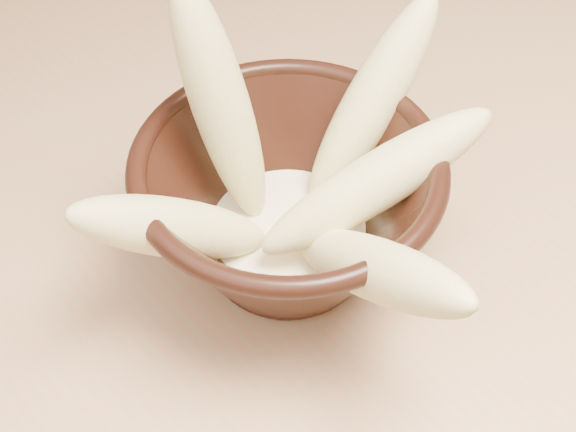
# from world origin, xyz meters

# --- Properties ---
(table) EXTENTS (1.20, 0.80, 0.75)m
(table) POSITION_xyz_m (0.00, 0.00, 0.67)
(table) COLOR tan
(table) RESTS_ON ground
(bowl) EXTENTS (0.21, 0.21, 0.11)m
(bowl) POSITION_xyz_m (0.14, -0.15, 0.82)
(bowl) COLOR black
(bowl) RESTS_ON table
(milk_puddle) EXTENTS (0.12, 0.12, 0.02)m
(milk_puddle) POSITION_xyz_m (0.14, -0.15, 0.79)
(milk_puddle) COLOR #FFF2CD
(milk_puddle) RESTS_ON bowl
(banana_upright) EXTENTS (0.05, 0.10, 0.18)m
(banana_upright) POSITION_xyz_m (0.13, -0.09, 0.88)
(banana_upright) COLOR #D2C57C
(banana_upright) RESTS_ON bowl
(banana_left) EXTENTS (0.15, 0.07, 0.12)m
(banana_left) POSITION_xyz_m (0.06, -0.13, 0.84)
(banana_left) COLOR #D2C57C
(banana_left) RESTS_ON bowl
(banana_right) EXTENTS (0.15, 0.05, 0.15)m
(banana_right) POSITION_xyz_m (0.22, -0.14, 0.85)
(banana_right) COLOR #D2C57C
(banana_right) RESTS_ON bowl
(banana_across) EXTENTS (0.18, 0.08, 0.10)m
(banana_across) POSITION_xyz_m (0.18, -0.19, 0.84)
(banana_across) COLOR #D2C57C
(banana_across) RESTS_ON bowl
(banana_front) EXTENTS (0.05, 0.17, 0.13)m
(banana_front) POSITION_xyz_m (0.13, -0.24, 0.84)
(banana_front) COLOR #D2C57C
(banana_front) RESTS_ON bowl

